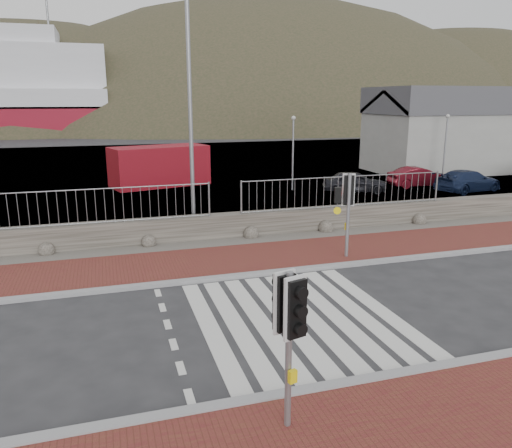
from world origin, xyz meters
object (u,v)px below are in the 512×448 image
object	(u,v)px
traffic_signal_far	(348,198)
streetlight	(194,103)
traffic_signal_near	(289,318)
car_a	(355,182)
car_c	(468,181)
shipping_container	(160,166)
car_b	(419,177)

from	to	relation	value
traffic_signal_far	streetlight	distance (m)	6.59
traffic_signal_near	car_a	world-z (taller)	traffic_signal_near
traffic_signal_far	car_c	xyz separation A→B (m)	(11.94, 8.80, -1.40)
shipping_container	car_a	size ratio (longest dim) A/B	1.61
car_b	car_c	size ratio (longest dim) A/B	0.84
car_a	traffic_signal_far	bearing A→B (deg)	168.27
car_a	car_b	world-z (taller)	car_a
streetlight	car_c	xyz separation A→B (m)	(15.95, 4.44, -4.29)
traffic_signal_far	car_a	xyz separation A→B (m)	(5.87, 10.49, -1.42)
traffic_signal_near	car_b	bearing A→B (deg)	34.77
car_b	shipping_container	bearing A→B (deg)	78.28
car_a	car_c	xyz separation A→B (m)	(6.07, -1.69, 0.02)
traffic_signal_near	car_c	distance (m)	23.43
shipping_container	car_b	distance (m)	15.28
car_b	car_c	distance (m)	2.67
shipping_container	car_c	world-z (taller)	shipping_container
traffic_signal_far	traffic_signal_near	bearing A→B (deg)	75.44
car_c	traffic_signal_far	bearing A→B (deg)	113.71
car_a	car_c	distance (m)	6.30
streetlight	car_a	bearing A→B (deg)	37.96
traffic_signal_near	car_a	xyz separation A→B (m)	(10.69, 18.02, -1.30)
traffic_signal_near	traffic_signal_far	world-z (taller)	traffic_signal_far
traffic_signal_far	shipping_container	world-z (taller)	traffic_signal_far
traffic_signal_near	shipping_container	world-z (taller)	traffic_signal_near
shipping_container	car_b	xyz separation A→B (m)	(14.43, -5.00, -0.58)
streetlight	car_c	bearing A→B (deg)	21.70
car_b	traffic_signal_far	bearing A→B (deg)	144.02
car_b	car_c	bearing A→B (deg)	-134.79
traffic_signal_near	streetlight	xyz separation A→B (m)	(0.80, 11.89, 3.00)
streetlight	car_a	size ratio (longest dim) A/B	2.51
shipping_container	car_a	world-z (taller)	shipping_container
streetlight	shipping_container	size ratio (longest dim) A/B	1.56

